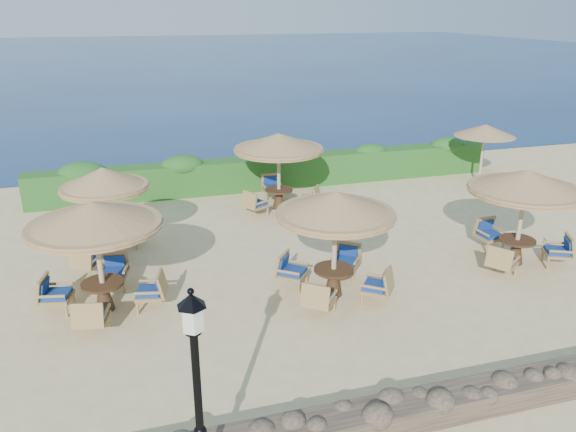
# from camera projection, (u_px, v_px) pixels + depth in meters

# --- Properties ---
(ground) EXTENTS (120.00, 120.00, 0.00)m
(ground) POSITION_uv_depth(u_px,v_px,m) (343.00, 263.00, 15.42)
(ground) COLOR beige
(ground) RESTS_ON ground
(sea) EXTENTS (160.00, 160.00, 0.00)m
(sea) POSITION_uv_depth(u_px,v_px,m) (158.00, 57.00, 78.32)
(sea) COLOR #0C224E
(sea) RESTS_ON ground
(hedge) EXTENTS (18.00, 0.90, 1.20)m
(hedge) POSITION_uv_depth(u_px,v_px,m) (275.00, 172.00, 21.68)
(hedge) COLOR #1C4E19
(hedge) RESTS_ON ground
(stone_wall) EXTENTS (15.00, 0.65, 0.44)m
(stone_wall) POSITION_uv_depth(u_px,v_px,m) (474.00, 398.00, 9.77)
(stone_wall) COLOR brown
(stone_wall) RESTS_ON ground
(lamp_post) EXTENTS (0.44, 0.44, 3.31)m
(lamp_post) POSITION_uv_depth(u_px,v_px,m) (199.00, 410.00, 7.50)
(lamp_post) COLOR black
(lamp_post) RESTS_ON ground
(extra_parasol) EXTENTS (2.30, 2.30, 2.41)m
(extra_parasol) POSITION_uv_depth(u_px,v_px,m) (485.00, 130.00, 21.38)
(extra_parasol) COLOR tan
(extra_parasol) RESTS_ON ground
(cafe_set_0) EXTENTS (2.97, 2.97, 2.65)m
(cafe_set_0) POSITION_uv_depth(u_px,v_px,m) (96.00, 235.00, 12.39)
(cafe_set_0) COLOR tan
(cafe_set_0) RESTS_ON ground
(cafe_set_1) EXTENTS (2.83, 2.83, 2.65)m
(cafe_set_1) POSITION_uv_depth(u_px,v_px,m) (335.00, 225.00, 13.08)
(cafe_set_1) COLOR tan
(cafe_set_1) RESTS_ON ground
(cafe_set_2) EXTENTS (2.98, 2.98, 2.65)m
(cafe_set_2) POSITION_uv_depth(u_px,v_px,m) (524.00, 196.00, 14.72)
(cafe_set_2) COLOR tan
(cafe_set_2) RESTS_ON ground
(cafe_set_3) EXTENTS (2.34, 2.73, 2.65)m
(cafe_set_3) POSITION_uv_depth(u_px,v_px,m) (105.00, 194.00, 14.97)
(cafe_set_3) COLOR tan
(cafe_set_3) RESTS_ON ground
(cafe_set_4) EXTENTS (3.06, 3.06, 2.65)m
(cafe_set_4) POSITION_uv_depth(u_px,v_px,m) (279.00, 153.00, 18.89)
(cafe_set_4) COLOR tan
(cafe_set_4) RESTS_ON ground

